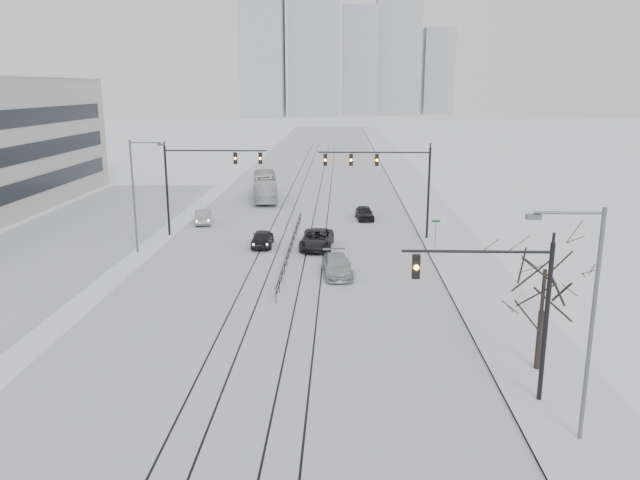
% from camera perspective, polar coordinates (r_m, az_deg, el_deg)
% --- Properties ---
extents(road, '(22.00, 260.00, 0.02)m').
position_cam_1_polar(road, '(79.49, -0.95, 4.41)').
color(road, silver).
rests_on(road, ground).
extents(sidewalk_east, '(5.00, 260.00, 0.16)m').
position_cam_1_polar(sidewalk_east, '(79.95, 8.79, 4.36)').
color(sidewalk_east, silver).
rests_on(sidewalk_east, ground).
extents(curb, '(0.10, 260.00, 0.12)m').
position_cam_1_polar(curb, '(79.70, 7.03, 4.37)').
color(curb, gray).
rests_on(curb, ground).
extents(parking_strip, '(14.00, 60.00, 0.03)m').
position_cam_1_polar(parking_strip, '(59.86, -21.70, 0.29)').
color(parking_strip, silver).
rests_on(parking_strip, ground).
extents(tram_rails, '(5.30, 180.00, 0.01)m').
position_cam_1_polar(tram_rails, '(59.87, -1.90, 1.29)').
color(tram_rails, black).
rests_on(tram_rails, ground).
extents(skyline, '(96.00, 48.00, 72.00)m').
position_cam_1_polar(skyline, '(292.47, 2.22, 17.28)').
color(skyline, '#9CA0AB').
rests_on(skyline, ground).
extents(traffic_mast_near, '(6.10, 0.37, 7.00)m').
position_cam_1_polar(traffic_mast_near, '(26.64, 16.81, -5.29)').
color(traffic_mast_near, black).
rests_on(traffic_mast_near, ground).
extents(traffic_mast_ne, '(9.60, 0.37, 8.00)m').
position_cam_1_polar(traffic_mast_ne, '(53.97, 6.42, 6.02)').
color(traffic_mast_ne, black).
rests_on(traffic_mast_ne, ground).
extents(traffic_mast_nw, '(9.10, 0.37, 8.00)m').
position_cam_1_polar(traffic_mast_nw, '(56.21, -10.96, 5.97)').
color(traffic_mast_nw, black).
rests_on(traffic_mast_nw, ground).
extents(street_light_east, '(2.73, 0.25, 9.00)m').
position_cam_1_polar(street_light_east, '(24.34, 23.07, -6.03)').
color(street_light_east, '#595B60').
rests_on(street_light_east, ground).
extents(street_light_west, '(2.73, 0.25, 9.00)m').
position_cam_1_polar(street_light_west, '(51.53, -16.40, 4.56)').
color(street_light_west, '#595B60').
rests_on(street_light_west, ground).
extents(bare_tree, '(4.40, 4.40, 6.10)m').
position_cam_1_polar(bare_tree, '(30.08, 19.82, -3.48)').
color(bare_tree, black).
rests_on(bare_tree, ground).
extents(median_fence, '(0.06, 24.00, 1.00)m').
position_cam_1_polar(median_fence, '(50.06, -2.65, -0.63)').
color(median_fence, black).
rests_on(median_fence, ground).
extents(street_sign, '(0.70, 0.06, 2.40)m').
position_cam_1_polar(street_sign, '(52.19, 10.54, 0.97)').
color(street_sign, '#595B60').
rests_on(street_sign, ground).
extents(sedan_sb_inner, '(1.89, 4.35, 1.46)m').
position_cam_1_polar(sedan_sb_inner, '(52.30, -5.28, 0.19)').
color(sedan_sb_inner, black).
rests_on(sedan_sb_inner, ground).
extents(sedan_sb_outer, '(2.25, 4.51, 1.42)m').
position_cam_1_polar(sedan_sb_outer, '(61.94, -10.62, 2.13)').
color(sedan_sb_outer, '#97999E').
rests_on(sedan_sb_outer, ground).
extents(sedan_nb_front, '(2.82, 5.62, 1.53)m').
position_cam_1_polar(sedan_nb_front, '(51.45, -0.29, 0.05)').
color(sedan_nb_front, black).
rests_on(sedan_nb_front, ground).
extents(sedan_nb_right, '(2.50, 5.06, 1.41)m').
position_cam_1_polar(sedan_nb_right, '(44.12, 1.57, -2.37)').
color(sedan_nb_right, '#A7ABAF').
rests_on(sedan_nb_right, ground).
extents(sedan_nb_far, '(1.97, 4.13, 1.36)m').
position_cam_1_polar(sedan_nb_far, '(62.88, 4.10, 2.48)').
color(sedan_nb_far, black).
rests_on(sedan_nb_far, ground).
extents(box_truck, '(4.03, 11.38, 3.10)m').
position_cam_1_polar(box_truck, '(74.09, -5.05, 4.88)').
color(box_truck, silver).
rests_on(box_truck, ground).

